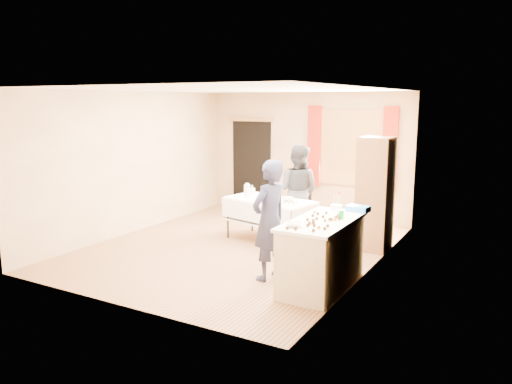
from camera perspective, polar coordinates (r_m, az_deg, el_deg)
The scene contains 29 objects.
floor at distance 8.42m, azimuth -2.05°, elevation -6.41°, with size 4.50×5.50×0.02m, color #9E7047.
ceiling at distance 8.07m, azimuth -2.17°, elevation 11.70°, with size 4.50×5.50×0.02m, color white.
wall_back at distance 10.58m, azimuth 5.72°, elevation 4.24°, with size 4.50×0.02×2.60m, color tan.
wall_front at distance 5.99m, azimuth -15.98°, elevation -0.82°, with size 4.50×0.02×2.60m, color tan.
wall_left at distance 9.51m, azimuth -13.84°, elevation 3.30°, with size 0.02×5.50×2.60m, color tan.
wall_right at distance 7.24m, azimuth 13.36°, elevation 1.17°, with size 0.02×5.50×2.60m, color tan.
window_frame at distance 10.16m, azimuth 10.84°, elevation 4.99°, with size 1.32×0.06×1.52m, color olive.
window_pane at distance 10.15m, azimuth 10.81°, elevation 4.98°, with size 1.20×0.02×1.40m, color white.
curtain_left at distance 10.39m, azimuth 6.66°, elevation 5.22°, with size 0.28×0.06×1.65m, color maroon.
curtain_right at distance 9.90m, azimuth 15.04°, elevation 4.68°, with size 0.28×0.06×1.65m, color maroon.
doorway at distance 11.17m, azimuth -0.50°, elevation 3.06°, with size 0.95×0.04×2.00m, color black.
door_lintel at distance 11.06m, azimuth -0.58°, elevation 8.29°, with size 1.05×0.06×0.08m, color olive.
cabinet at distance 8.36m, azimuth 13.46°, elevation -0.21°, with size 0.50×0.60×1.85m, color brown.
counter at distance 6.62m, azimuth 7.52°, elevation -7.02°, with size 0.72×1.52×0.91m.
party_table at distance 8.67m, azimuth 1.57°, elevation -2.81°, with size 1.71×1.13×0.75m.
chair at distance 9.44m, azimuth 4.89°, elevation -2.49°, with size 0.57×0.57×1.09m.
girl at distance 6.77m, azimuth 1.56°, elevation -3.25°, with size 0.54×0.69×1.66m, color #1F203D.
woman at distance 9.05m, azimuth 4.80°, elevation 0.19°, with size 0.81×0.64×1.65m, color black.
soda_can at distance 6.57m, azimuth 9.73°, elevation -2.54°, with size 0.07×0.07×0.12m, color #0E9D1F.
mixing_bowl at distance 6.11m, azimuth 4.31°, elevation -3.75°, with size 0.25×0.25×0.05m, color white.
foam_block at distance 7.08m, azimuth 9.18°, elevation -1.75°, with size 0.15×0.10×0.08m, color white.
blue_basket at distance 7.06m, azimuth 11.60°, elevation -1.87°, with size 0.30×0.20×0.08m, color #288AF8.
pitcher at distance 8.79m, azimuth -1.02°, elevation 0.14°, with size 0.11×0.11×0.22m, color silver.
cup_red at distance 8.77m, azimuth 0.87°, elevation -0.26°, with size 0.17×0.17×0.11m, color red.
cup_rainbow at distance 8.49m, azimuth 0.69°, elevation -0.59°, with size 0.12×0.12×0.12m, color red.
small_bowl at distance 8.50m, azimuth 3.67°, elevation -0.79°, with size 0.21×0.21×0.06m, color white.
pastry_tray at distance 8.22m, azimuth 3.97°, elevation -1.32°, with size 0.28×0.20×0.02m, color white.
bottle at distance 9.09m, azimuth -0.42°, elevation 0.30°, with size 0.10×0.10×0.16m, color white.
cake_balls at distance 6.39m, azimuth 7.39°, elevation -3.22°, with size 0.49×1.12×0.04m.
Camera 1 is at (4.20, -6.88, 2.42)m, focal length 35.00 mm.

